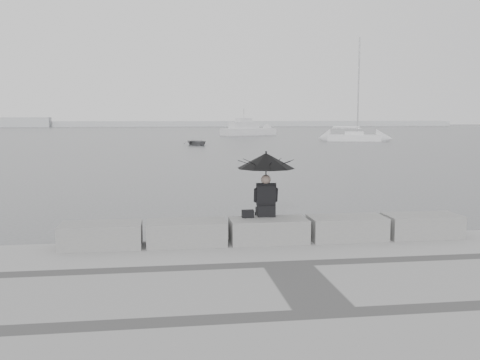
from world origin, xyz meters
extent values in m
plane|color=#424446|center=(0.00, 0.00, 0.00)|extent=(360.00, 360.00, 0.00)
cube|color=slate|center=(-3.40, -0.45, 0.75)|extent=(1.60, 0.80, 0.50)
cube|color=slate|center=(-1.70, -0.45, 0.75)|extent=(1.60, 0.80, 0.50)
cube|color=slate|center=(0.00, -0.45, 0.75)|extent=(1.60, 0.80, 0.50)
cube|color=slate|center=(1.70, -0.45, 0.75)|extent=(1.60, 0.80, 0.50)
cube|color=slate|center=(3.40, -0.45, 0.75)|extent=(1.60, 0.80, 0.50)
sphere|color=#726056|center=(0.00, -0.12, 1.78)|extent=(0.21, 0.21, 0.21)
cylinder|color=black|center=(0.00, -0.13, 1.85)|extent=(0.02, 0.02, 1.00)
cone|color=black|center=(0.00, -0.13, 2.19)|extent=(1.24, 1.24, 0.33)
sphere|color=black|center=(0.00, -0.13, 2.37)|extent=(0.04, 0.04, 0.04)
cube|color=black|center=(-0.41, -0.26, 1.08)|extent=(0.25, 0.14, 0.16)
cube|color=#AEB1B4|center=(0.00, 155.00, 0.80)|extent=(180.00, 6.00, 1.60)
cube|color=silver|center=(21.62, 53.67, 0.35)|extent=(6.99, 4.37, 0.90)
cube|color=silver|center=(21.62, 53.67, 0.95)|extent=(2.69, 2.25, 0.50)
cylinder|color=gray|center=(21.62, 53.67, 6.80)|extent=(0.16, 0.16, 12.00)
cylinder|color=gray|center=(21.62, 53.67, 1.60)|extent=(3.53, 1.28, 0.10)
cube|color=silver|center=(11.80, 76.74, 0.50)|extent=(9.71, 6.54, 1.20)
cube|color=silver|center=(11.80, 76.74, 1.60)|extent=(5.19, 3.99, 1.20)
cube|color=silver|center=(11.80, 76.74, 2.50)|extent=(2.81, 2.45, 0.60)
cylinder|color=gray|center=(11.80, 76.74, 3.60)|extent=(0.08, 0.08, 1.60)
imported|color=gray|center=(1.47, 46.96, 0.30)|extent=(3.86, 2.73, 0.60)
camera|label=1|loc=(-2.12, -11.18, 3.12)|focal=40.00mm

